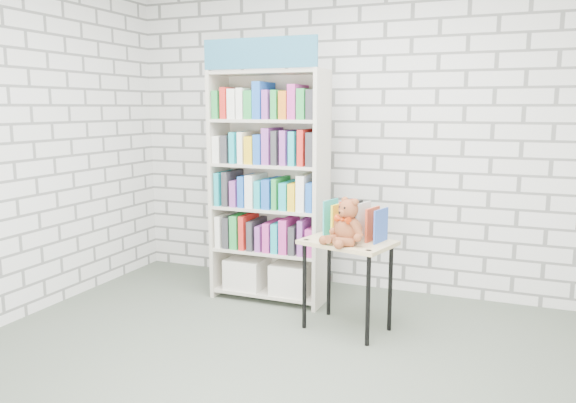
% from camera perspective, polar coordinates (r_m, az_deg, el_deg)
% --- Properties ---
extents(ground, '(4.50, 4.50, 0.00)m').
position_cam_1_polar(ground, '(3.70, -1.89, -17.33)').
color(ground, '#4D5649').
rests_on(ground, ground).
extents(room_shell, '(4.52, 4.02, 2.81)m').
position_cam_1_polar(room_shell, '(3.30, -2.06, 11.47)').
color(room_shell, silver).
rests_on(room_shell, ground).
extents(bookshelf, '(0.99, 0.38, 2.22)m').
position_cam_1_polar(bookshelf, '(4.83, -1.91, 1.68)').
color(bookshelf, beige).
rests_on(bookshelf, ground).
extents(display_table, '(0.74, 0.59, 0.69)m').
position_cam_1_polar(display_table, '(4.23, 6.08, -5.25)').
color(display_table, tan).
rests_on(display_table, ground).
extents(table_books, '(0.49, 0.30, 0.27)m').
position_cam_1_polar(table_books, '(4.27, 6.85, -1.95)').
color(table_books, teal).
rests_on(table_books, display_table).
extents(teddy_bear, '(0.33, 0.31, 0.34)m').
position_cam_1_polar(teddy_bear, '(4.07, 5.95, -2.45)').
color(teddy_bear, maroon).
rests_on(teddy_bear, display_table).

